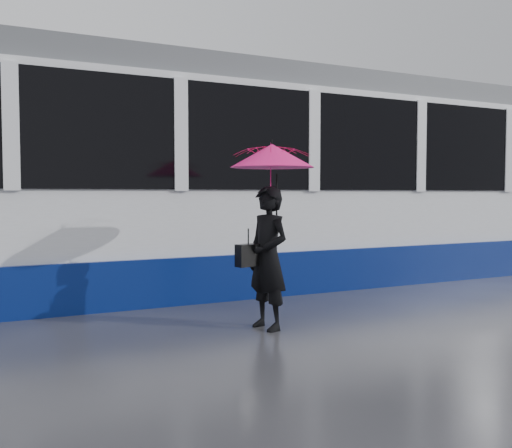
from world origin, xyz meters
TOP-DOWN VIEW (x-y plane):
  - ground at (0.00, 0.00)m, footprint 90.00×90.00m
  - rails at (0.00, 2.50)m, footprint 34.00×1.51m
  - tram at (1.66, 2.50)m, footprint 26.00×2.56m
  - woman at (-0.45, -0.38)m, footprint 0.48×0.62m
  - umbrella at (-0.40, -0.38)m, footprint 1.07×1.07m
  - handbag at (-0.67, -0.36)m, footprint 0.29×0.17m

SIDE VIEW (x-z plane):
  - ground at x=0.00m, z-range 0.00..0.00m
  - rails at x=0.00m, z-range 0.00..0.02m
  - woman at x=-0.45m, z-range 0.00..1.52m
  - handbag at x=-0.67m, z-range 0.59..1.01m
  - tram at x=1.66m, z-range -0.04..3.31m
  - umbrella at x=-0.40m, z-range 1.16..2.18m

